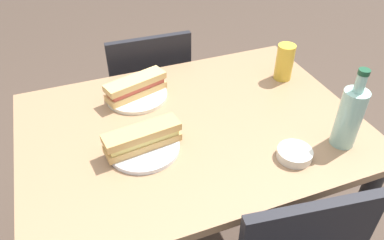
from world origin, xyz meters
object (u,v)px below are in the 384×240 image
Objects in this scene: plate_near at (143,147)px; beer_glass at (285,62)px; knife_near at (134,136)px; water_bottle at (350,116)px; plate_far at (137,96)px; knife_far at (127,88)px; baguette_sandwich_near at (142,138)px; baguette_sandwich_far at (136,86)px; chair_far at (149,96)px; olive_bowl at (295,154)px; dining_table at (192,150)px.

beer_glass is (0.65, 0.22, 0.07)m from plate_near.
water_bottle is at bearing -21.67° from knife_near.
beer_glass is (0.66, 0.17, 0.06)m from knife_near.
knife_far reaches higher than plate_far.
knife_near is at bearing 109.70° from plate_near.
beer_glass is at bearing 18.58° from baguette_sandwich_near.
plate_near is at bearing -14.04° from baguette_sandwich_near.
plate_far is 0.04m from baguette_sandwich_far.
chair_far is at bearing 71.76° from knife_near.
baguette_sandwich_far is (0.05, 0.29, 0.04)m from plate_near.
olive_bowl is (0.38, -0.50, -0.03)m from baguette_sandwich_far.
chair_far reaches higher than olive_bowl.
knife_far is (-0.16, 0.28, 0.14)m from dining_table.
olive_bowl is at bearing -48.10° from dining_table.
baguette_sandwich_near is 0.48m from olive_bowl.
knife_near is 0.66× the size of water_bottle.
dining_table is 0.52m from beer_glass.
knife_far is 0.64m from beer_glass.
beer_glass is (0.59, -0.08, 0.02)m from baguette_sandwich_far.
dining_table is 0.26m from baguette_sandwich_near.
baguette_sandwich_near is 0.30m from plate_far.
beer_glass is at bearing -7.37° from baguette_sandwich_far.
plate_far is at bearing 138.65° from water_bottle.
olive_bowl is (0.45, -0.26, -0.00)m from knife_near.
knife_near and knife_far have the same top height.
plate_far is at bearing 116.57° from baguette_sandwich_far.
water_bottle is at bearing -18.06° from plate_near.
chair_far reaches higher than knife_far.
knife_far is (-0.16, -0.33, 0.29)m from chair_far.
knife_far is (0.03, 0.34, -0.03)m from baguette_sandwich_near.
water_bottle reaches higher than plate_far.
plate_near is at bearing -100.13° from baguette_sandwich_far.
olive_bowl is (0.40, -0.55, -0.00)m from knife_far.
baguette_sandwich_far reaches higher than olive_bowl.
plate_far is at bearing -109.50° from chair_far.
knife_near is 0.69m from water_bottle.
plate_near is at bearing -161.42° from beer_glass.
baguette_sandwich_far reaches higher than plate_near.
beer_glass is (0.03, 0.42, -0.03)m from water_bottle.
plate_near is at bearing -100.13° from plate_far.
water_bottle reaches higher than baguette_sandwich_near.
baguette_sandwich_near is at bearing -161.42° from beer_glass.
knife_far is 0.81m from water_bottle.
water_bottle is 0.42m from beer_glass.
baguette_sandwich_far is (0.00, -0.00, 0.04)m from plate_far.
baguette_sandwich_far is (-0.14, 0.23, 0.17)m from dining_table.
chair_far reaches higher than plate_near.
knife_far is (0.03, 0.34, 0.01)m from plate_near.
baguette_sandwich_near is at bearing -94.22° from knife_far.
plate_near is at bearing -105.52° from chair_far.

